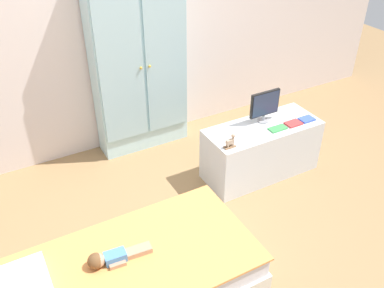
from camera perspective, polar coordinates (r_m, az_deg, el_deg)
ground_plane at (r=3.13m, az=0.26°, el=-13.62°), size 10.00×10.00×0.02m
back_wall at (r=3.70m, az=-12.23°, el=18.23°), size 6.40×0.05×2.70m
bed at (r=2.77m, az=-8.41°, el=-17.60°), size 1.59×0.81×0.30m
doll at (r=2.65m, az=-11.29°, el=-14.91°), size 0.39×0.14×0.10m
wardrobe at (r=3.78m, az=-7.18°, el=11.03°), size 0.83×0.27×1.70m
tv_stand at (r=3.68m, az=9.30°, el=-0.78°), size 0.99×0.41×0.47m
tv_monitor at (r=3.55m, az=9.82°, el=5.24°), size 0.28×0.10×0.28m
rocking_horse_toy at (r=3.23m, az=5.27°, el=0.37°), size 0.10×0.04×0.12m
book_green at (r=3.53m, az=11.50°, el=2.06°), size 0.15×0.08×0.01m
book_red at (r=3.63m, az=13.53°, el=2.72°), size 0.13×0.10×0.01m
book_blue at (r=3.72m, az=15.25°, el=3.26°), size 0.13×0.09×0.01m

